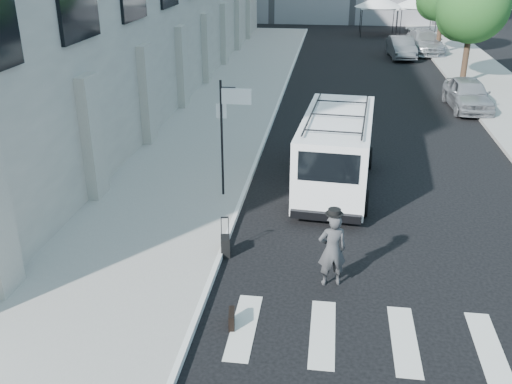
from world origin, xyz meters
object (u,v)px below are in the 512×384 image
(businessman, at_px, (332,250))
(cargo_van, at_px, (337,150))
(parked_car_a, at_px, (468,94))
(briefcase, at_px, (232,319))
(parked_car_c, at_px, (425,42))
(parked_car_b, at_px, (401,48))
(suitcase, at_px, (225,246))

(businessman, distance_m, cargo_van, 5.87)
(cargo_van, height_order, parked_car_a, cargo_van)
(cargo_van, bearing_deg, parked_car_a, 63.42)
(cargo_van, xyz_separation_m, parked_car_a, (6.04, 10.07, -0.49))
(briefcase, bearing_deg, parked_car_c, 67.20)
(parked_car_a, distance_m, parked_car_c, 14.99)
(parked_car_b, height_order, parked_car_c, parked_car_c)
(briefcase, distance_m, suitcase, 2.88)
(suitcase, xyz_separation_m, parked_car_b, (6.90, 27.82, 0.43))
(parked_car_b, bearing_deg, cargo_van, -104.64)
(parked_car_b, bearing_deg, parked_car_c, 45.91)
(parked_car_a, bearing_deg, suitcase, -122.67)
(briefcase, xyz_separation_m, suitcase, (-0.65, 2.80, 0.10))
(parked_car_a, bearing_deg, parked_car_c, 87.48)
(parked_car_b, bearing_deg, suitcase, -108.10)
(parked_car_a, bearing_deg, cargo_van, -123.46)
(businessman, xyz_separation_m, briefcase, (-1.97, -1.86, -0.72))
(suitcase, height_order, parked_car_c, parked_car_c)
(suitcase, relative_size, parked_car_b, 0.23)
(briefcase, relative_size, parked_car_b, 0.10)
(businessman, bearing_deg, cargo_van, -104.29)
(suitcase, distance_m, parked_car_b, 28.67)
(businessman, height_order, parked_car_a, businessman)
(parked_car_a, height_order, parked_car_c, parked_car_c)
(parked_car_b, relative_size, parked_car_c, 0.81)
(businessman, bearing_deg, briefcase, 29.45)
(briefcase, distance_m, parked_car_c, 33.75)
(cargo_van, bearing_deg, businessman, -86.08)
(suitcase, xyz_separation_m, parked_car_c, (8.70, 29.97, 0.50))
(parked_car_b, distance_m, parked_car_c, 2.81)
(briefcase, distance_m, parked_car_a, 19.53)
(briefcase, distance_m, cargo_van, 8.04)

